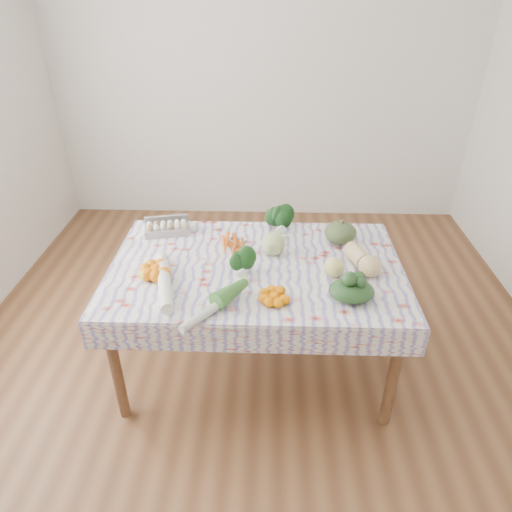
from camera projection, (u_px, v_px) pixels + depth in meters
ground at (256, 362)px, 3.00m from camera, size 4.50×4.50×0.00m
wall_back at (264, 74)px, 4.18m from camera, size 4.00×0.04×2.80m
dining_table at (256, 277)px, 2.64m from camera, size 1.60×1.00×0.75m
tablecloth at (256, 266)px, 2.60m from camera, size 1.66×1.06×0.01m
egg_carton at (167, 229)px, 2.88m from camera, size 0.30×0.17×0.07m
carrot_bunch at (233, 247)px, 2.73m from camera, size 0.26×0.25×0.04m
kale_bunch at (279, 222)px, 2.88m from camera, size 0.20×0.19×0.15m
kabocha_squash at (340, 232)px, 2.79m from camera, size 0.25×0.25×0.13m
cabbage at (273, 244)px, 2.66m from camera, size 0.17×0.17×0.14m
butternut_squash at (363, 258)px, 2.53m from camera, size 0.21×0.30×0.13m
orange_cluster at (156, 270)px, 2.48m from camera, size 0.30×0.30×0.07m
broccoli at (241, 267)px, 2.48m from camera, size 0.15×0.15×0.10m
mandarin_cluster at (275, 296)px, 2.30m from camera, size 0.24×0.24×0.06m
grapefruit at (334, 267)px, 2.47m from camera, size 0.14×0.14×0.11m
spinach_bag at (351, 291)px, 2.30m from camera, size 0.26×0.22×0.10m
daikon at (165, 284)px, 2.38m from camera, size 0.18×0.47×0.07m
leek at (214, 307)px, 2.22m from camera, size 0.31×0.37×0.05m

